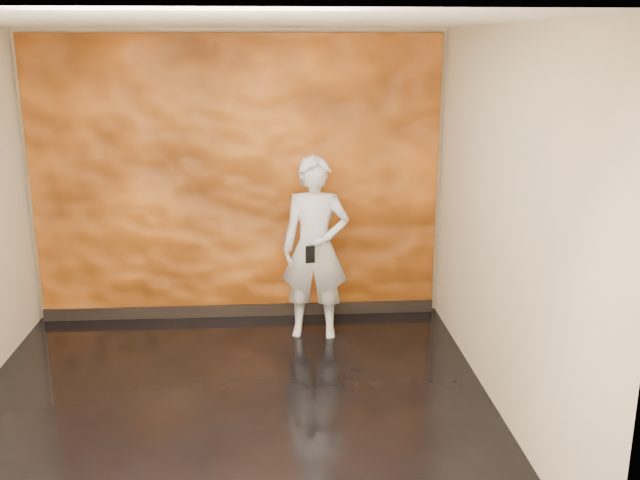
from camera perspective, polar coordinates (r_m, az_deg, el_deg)
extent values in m
cube|color=black|center=(5.55, -7.09, -13.39)|extent=(4.00, 4.00, 0.01)
cube|color=beige|center=(6.98, -6.62, 4.95)|extent=(4.00, 0.02, 2.80)
cube|color=beige|center=(3.14, -9.86, -8.52)|extent=(4.00, 0.02, 2.80)
cube|color=beige|center=(5.29, 14.56, 1.13)|extent=(0.02, 4.00, 2.80)
cube|color=white|center=(4.87, -8.23, 16.92)|extent=(4.00, 4.00, 0.01)
cube|color=orange|center=(6.94, -6.63, 4.73)|extent=(3.90, 0.06, 2.75)
cube|color=black|center=(7.27, -6.32, -5.61)|extent=(3.90, 0.04, 0.12)
imported|color=#A8AEB9|center=(6.53, -0.39, -0.66)|extent=(0.67, 0.48, 1.70)
cube|color=black|center=(6.26, -0.80, -1.17)|extent=(0.08, 0.03, 0.15)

